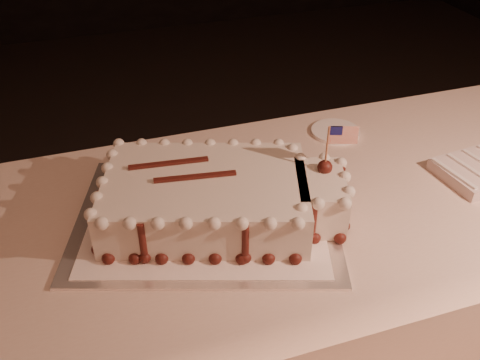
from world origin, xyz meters
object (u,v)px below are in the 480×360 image
object	(u,v)px
banquet_table	(268,313)
sheet_cake	(220,197)
side_plate	(336,132)
cake_board	(207,218)

from	to	relation	value
banquet_table	sheet_cake	bearing A→B (deg)	-178.25
sheet_cake	side_plate	distance (m)	0.51
banquet_table	cake_board	distance (m)	0.41
banquet_table	side_plate	distance (m)	0.55
cake_board	side_plate	world-z (taller)	side_plate
banquet_table	sheet_cake	size ratio (longest dim) A/B	4.10
cake_board	banquet_table	bearing A→B (deg)	16.31
sheet_cake	side_plate	bearing A→B (deg)	32.18
side_plate	banquet_table	bearing A→B (deg)	-138.30
banquet_table	side_plate	bearing A→B (deg)	41.70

